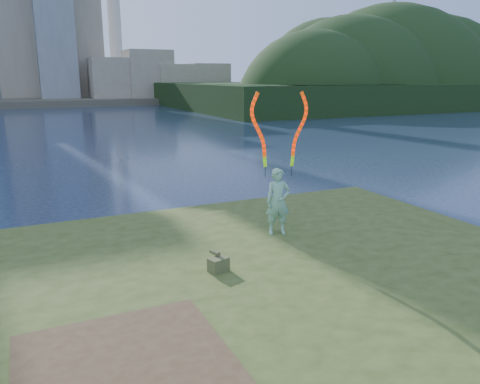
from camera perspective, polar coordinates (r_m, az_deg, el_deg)
ground at (r=11.45m, az=-5.91°, el=-12.47°), size 320.00×320.00×0.00m
grassy_knoll at (r=9.40m, az=-1.14°, el=-16.33°), size 20.00×18.00×0.80m
dirt_patch at (r=7.87m, az=-13.95°, el=-19.33°), size 3.20×3.00×0.02m
far_shore at (r=104.88m, az=-23.63°, el=10.31°), size 320.00×40.00×1.20m
wooded_hill at (r=93.97m, az=17.26°, el=10.28°), size 78.00×50.00×63.00m
woman_with_ribbons at (r=12.83m, az=4.69°, el=0.87°), size 2.06×0.73×4.21m
canvas_bag at (r=10.67m, az=-2.68°, el=-8.71°), size 0.50×0.57×0.42m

